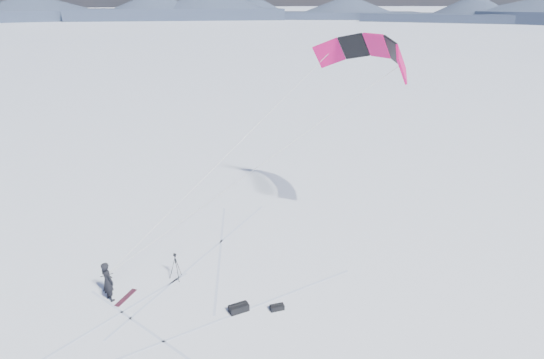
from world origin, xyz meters
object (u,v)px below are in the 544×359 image
snowkiter (110,299)px  gear_bag_a (239,308)px  snowboard (126,298)px  gear_bag_b (277,307)px  tripod (175,263)px

snowkiter → gear_bag_a: bearing=-148.9°
snowboard → gear_bag_b: 6.82m
tripod → gear_bag_b: bearing=-86.6°
gear_bag_b → snowboard: bearing=155.7°
tripod → snowboard: bearing=157.2°
tripod → gear_bag_a: size_ratio=1.61×
snowboard → tripod: 2.65m
gear_bag_a → gear_bag_b: size_ratio=1.31×
snowboard → gear_bag_b: (5.67, -3.80, 0.10)m
snowkiter → snowboard: 0.66m
tripod → gear_bag_a: bearing=-98.5°
snowboard → tripod: tripod is taller
snowboard → gear_bag_a: (4.15, -3.16, 0.15)m
snowkiter → tripod: tripod is taller
tripod → snowkiter: bearing=151.4°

